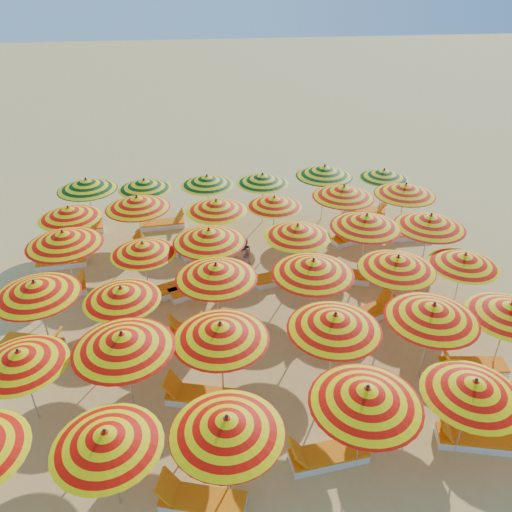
# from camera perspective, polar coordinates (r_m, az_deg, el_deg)

# --- Properties ---
(ground) EXTENTS (120.00, 120.00, 0.00)m
(ground) POSITION_cam_1_polar(r_m,az_deg,el_deg) (15.72, 0.24, -5.94)
(ground) COLOR tan
(ground) RESTS_ON ground
(umbrella_1) EXTENTS (2.28, 2.28, 2.20)m
(umbrella_1) POSITION_cam_1_polar(r_m,az_deg,el_deg) (10.02, -16.77, -19.37)
(umbrella_1) COLOR silver
(umbrella_1) RESTS_ON ground
(umbrella_2) EXTENTS (2.54, 2.54, 2.32)m
(umbrella_2) POSITION_cam_1_polar(r_m,az_deg,el_deg) (9.71, -3.34, -18.75)
(umbrella_2) COLOR silver
(umbrella_2) RESTS_ON ground
(umbrella_3) EXTENTS (2.52, 2.52, 2.41)m
(umbrella_3) POSITION_cam_1_polar(r_m,az_deg,el_deg) (10.30, 12.52, -15.32)
(umbrella_3) COLOR silver
(umbrella_3) RESTS_ON ground
(umbrella_4) EXTENTS (2.60, 2.60, 2.21)m
(umbrella_4) POSITION_cam_1_polar(r_m,az_deg,el_deg) (11.35, 23.65, -13.64)
(umbrella_4) COLOR silver
(umbrella_4) RESTS_ON ground
(umbrella_6) EXTENTS (2.56, 2.56, 2.17)m
(umbrella_6) POSITION_cam_1_polar(r_m,az_deg,el_deg) (12.28, -25.40, -10.48)
(umbrella_6) COLOR silver
(umbrella_6) RESTS_ON ground
(umbrella_7) EXTENTS (2.95, 2.95, 2.45)m
(umbrella_7) POSITION_cam_1_polar(r_m,az_deg,el_deg) (11.56, -15.00, -9.40)
(umbrella_7) COLOR silver
(umbrella_7) RESTS_ON ground
(umbrella_8) EXTENTS (2.61, 2.61, 2.40)m
(umbrella_8) POSITION_cam_1_polar(r_m,az_deg,el_deg) (11.53, -4.08, -8.57)
(umbrella_8) COLOR silver
(umbrella_8) RESTS_ON ground
(umbrella_9) EXTENTS (2.79, 2.79, 2.40)m
(umbrella_9) POSITION_cam_1_polar(r_m,az_deg,el_deg) (11.92, 9.00, -7.44)
(umbrella_9) COLOR silver
(umbrella_9) RESTS_ON ground
(umbrella_10) EXTENTS (2.98, 2.98, 2.42)m
(umbrella_10) POSITION_cam_1_polar(r_m,az_deg,el_deg) (12.78, 19.56, -6.03)
(umbrella_10) COLOR silver
(umbrella_10) RESTS_ON ground
(umbrella_11) EXTENTS (2.59, 2.59, 2.23)m
(umbrella_11) POSITION_cam_1_polar(r_m,az_deg,el_deg) (13.89, 27.05, -5.51)
(umbrella_11) COLOR silver
(umbrella_11) RESTS_ON ground
(umbrella_12) EXTENTS (2.41, 2.41, 2.39)m
(umbrella_12) POSITION_cam_1_polar(r_m,az_deg,el_deg) (14.09, -23.91, -3.43)
(umbrella_12) COLOR silver
(umbrella_12) RESTS_ON ground
(umbrella_13) EXTENTS (2.35, 2.35, 2.16)m
(umbrella_13) POSITION_cam_1_polar(r_m,az_deg,el_deg) (13.52, -15.13, -4.18)
(umbrella_13) COLOR silver
(umbrella_13) RESTS_ON ground
(umbrella_14) EXTENTS (2.71, 2.71, 2.41)m
(umbrella_14) POSITION_cam_1_polar(r_m,az_deg,el_deg) (13.59, -4.59, -1.75)
(umbrella_14) COLOR silver
(umbrella_14) RESTS_ON ground
(umbrella_15) EXTENTS (2.34, 2.34, 2.45)m
(umbrella_15) POSITION_cam_1_polar(r_m,az_deg,el_deg) (13.75, 6.55, -1.25)
(umbrella_15) COLOR silver
(umbrella_15) RESTS_ON ground
(umbrella_16) EXTENTS (2.55, 2.55, 2.34)m
(umbrella_16) POSITION_cam_1_polar(r_m,az_deg,el_deg) (14.58, 15.85, -0.76)
(umbrella_16) COLOR silver
(umbrella_16) RESTS_ON ground
(umbrella_17) EXTENTS (2.19, 2.19, 2.16)m
(umbrella_17) POSITION_cam_1_polar(r_m,az_deg,el_deg) (15.68, 22.71, -0.41)
(umbrella_17) COLOR silver
(umbrella_17) RESTS_ON ground
(umbrella_18) EXTENTS (3.02, 3.02, 2.45)m
(umbrella_18) POSITION_cam_1_polar(r_m,az_deg,el_deg) (16.14, -21.14, 1.91)
(umbrella_18) COLOR silver
(umbrella_18) RESTS_ON ground
(umbrella_19) EXTENTS (2.05, 2.05, 2.12)m
(umbrella_19) POSITION_cam_1_polar(r_m,az_deg,el_deg) (15.49, -12.79, 0.87)
(umbrella_19) COLOR silver
(umbrella_19) RESTS_ON ground
(umbrella_20) EXTENTS (2.81, 2.81, 2.40)m
(umbrella_20) POSITION_cam_1_polar(r_m,az_deg,el_deg) (15.36, -5.39, 2.32)
(umbrella_20) COLOR silver
(umbrella_20) RESTS_ON ground
(umbrella_21) EXTENTS (2.62, 2.62, 2.27)m
(umbrella_21) POSITION_cam_1_polar(r_m,az_deg,el_deg) (15.88, 4.77, 2.89)
(umbrella_21) COLOR silver
(umbrella_21) RESTS_ON ground
(umbrella_22) EXTENTS (2.80, 2.80, 2.45)m
(umbrella_22) POSITION_cam_1_polar(r_m,az_deg,el_deg) (16.44, 12.50, 3.91)
(umbrella_22) COLOR silver
(umbrella_22) RESTS_ON ground
(umbrella_23) EXTENTS (2.33, 2.33, 2.44)m
(umbrella_23) POSITION_cam_1_polar(r_m,az_deg,el_deg) (17.02, 19.28, 3.78)
(umbrella_23) COLOR silver
(umbrella_23) RESTS_ON ground
(umbrella_24) EXTENTS (2.80, 2.80, 2.25)m
(umbrella_24) POSITION_cam_1_polar(r_m,az_deg,el_deg) (18.17, -20.60, 4.67)
(umbrella_24) COLOR silver
(umbrella_24) RESTS_ON ground
(umbrella_25) EXTENTS (2.83, 2.83, 2.40)m
(umbrella_25) POSITION_cam_1_polar(r_m,az_deg,el_deg) (17.93, -13.43, 5.98)
(umbrella_25) COLOR silver
(umbrella_25) RESTS_ON ground
(umbrella_26) EXTENTS (2.39, 2.39, 2.28)m
(umbrella_26) POSITION_cam_1_polar(r_m,az_deg,el_deg) (17.51, -4.56, 5.75)
(umbrella_26) COLOR silver
(umbrella_26) RESTS_ON ground
(umbrella_27) EXTENTS (2.59, 2.59, 2.13)m
(umbrella_27) POSITION_cam_1_polar(r_m,az_deg,el_deg) (18.09, 2.10, 6.23)
(umbrella_27) COLOR silver
(umbrella_27) RESTS_ON ground
(umbrella_28) EXTENTS (2.50, 2.50, 2.41)m
(umbrella_28) POSITION_cam_1_polar(r_m,az_deg,el_deg) (18.55, 9.99, 7.26)
(umbrella_28) COLOR silver
(umbrella_28) RESTS_ON ground
(umbrella_29) EXTENTS (2.41, 2.41, 2.39)m
(umbrella_29) POSITION_cam_1_polar(r_m,az_deg,el_deg) (19.30, 16.69, 7.29)
(umbrella_29) COLOR silver
(umbrella_29) RESTS_ON ground
(umbrella_30) EXTENTS (2.45, 2.45, 2.37)m
(umbrella_30) POSITION_cam_1_polar(r_m,az_deg,el_deg) (20.03, -18.80, 7.75)
(umbrella_30) COLOR silver
(umbrella_30) RESTS_ON ground
(umbrella_31) EXTENTS (2.57, 2.57, 2.17)m
(umbrella_31) POSITION_cam_1_polar(r_m,az_deg,el_deg) (19.94, -12.64, 8.02)
(umbrella_31) COLOR silver
(umbrella_31) RESTS_ON ground
(umbrella_32) EXTENTS (2.60, 2.60, 2.22)m
(umbrella_32) POSITION_cam_1_polar(r_m,az_deg,el_deg) (19.80, -5.61, 8.60)
(umbrella_32) COLOR silver
(umbrella_32) RESTS_ON ground
(umbrella_33) EXTENTS (2.43, 2.43, 2.19)m
(umbrella_33) POSITION_cam_1_polar(r_m,az_deg,el_deg) (19.94, 0.75, 8.83)
(umbrella_33) COLOR silver
(umbrella_33) RESTS_ON ground
(umbrella_34) EXTENTS (2.96, 2.96, 2.42)m
(umbrella_34) POSITION_cam_1_polar(r_m,az_deg,el_deg) (20.32, 7.84, 9.60)
(umbrella_34) COLOR silver
(umbrella_34) RESTS_ON ground
(umbrella_35) EXTENTS (2.59, 2.59, 2.13)m
(umbrella_35) POSITION_cam_1_polar(r_m,az_deg,el_deg) (21.20, 14.39, 9.08)
(umbrella_35) COLOR silver
(umbrella_35) RESTS_ON ground
(lounger_0) EXTENTS (1.83, 1.06, 0.69)m
(lounger_0) POSITION_cam_1_polar(r_m,az_deg,el_deg) (11.11, -6.33, -26.08)
(lounger_0) COLOR white
(lounger_0) RESTS_ON ground
(lounger_1) EXTENTS (1.78, 0.76, 0.69)m
(lounger_1) POSITION_cam_1_polar(r_m,az_deg,el_deg) (11.76, 8.06, -21.67)
(lounger_1) COLOR white
(lounger_1) RESTS_ON ground
(lounger_2) EXTENTS (1.82, 1.01, 0.69)m
(lounger_2) POSITION_cam_1_polar(r_m,az_deg,el_deg) (12.91, 23.62, -18.55)
(lounger_2) COLOR white
(lounger_2) RESTS_ON ground
(lounger_4) EXTENTS (1.82, 1.03, 0.69)m
(lounger_4) POSITION_cam_1_polar(r_m,az_deg,el_deg) (12.84, -6.49, -15.66)
(lounger_4) COLOR white
(lounger_4) RESTS_ON ground
(lounger_5) EXTENTS (1.79, 0.81, 0.69)m
(lounger_5) POSITION_cam_1_polar(r_m,az_deg,el_deg) (14.65, 23.38, -11.54)
(lounger_5) COLOR white
(lounger_5) RESTS_ON ground
(lounger_6) EXTENTS (1.83, 1.06, 0.69)m
(lounger_6) POSITION_cam_1_polar(r_m,az_deg,el_deg) (15.46, -24.05, -9.18)
(lounger_6) COLOR white
(lounger_6) RESTS_ON ground
(lounger_7) EXTENTS (1.82, 0.94, 0.69)m
(lounger_7) POSITION_cam_1_polar(r_m,az_deg,el_deg) (14.82, -6.63, -8.10)
(lounger_7) COLOR white
(lounger_7) RESTS_ON ground
(lounger_8) EXTENTS (1.77, 0.71, 0.69)m
(lounger_8) POSITION_cam_1_polar(r_m,az_deg,el_deg) (14.88, 8.17, -8.05)
(lounger_8) COLOR white
(lounger_8) RESTS_ON ground
(lounger_9) EXTENTS (1.82, 1.17, 0.69)m
(lounger_9) POSITION_cam_1_polar(r_m,az_deg,el_deg) (15.64, 12.82, -6.38)
(lounger_9) COLOR white
(lounger_9) RESTS_ON ground
(lounger_10) EXTENTS (1.82, 0.98, 0.69)m
(lounger_10) POSITION_cam_1_polar(r_m,az_deg,el_deg) (17.38, -21.43, -3.77)
(lounger_10) COLOR white
(lounger_10) RESTS_ON ground
(lounger_11) EXTENTS (1.82, 1.20, 0.69)m
(lounger_11) POSITION_cam_1_polar(r_m,az_deg,el_deg) (16.48, -10.02, -3.87)
(lounger_11) COLOR white
(lounger_11) RESTS_ON ground
(lounger_12) EXTENTS (1.82, 1.18, 0.69)m
(lounger_12) POSITION_cam_1_polar(r_m,az_deg,el_deg) (16.43, -6.83, -3.71)
(lounger_12) COLOR white
(lounger_12) RESTS_ON ground
(lounger_13) EXTENTS (1.82, 0.94, 0.69)m
(lounger_13) POSITION_cam_1_polar(r_m,az_deg,el_deg) (16.88, 2.71, -2.45)
(lounger_13) COLOR white
(lounger_13) RESTS_ON ground
(lounger_14) EXTENTS (1.82, 1.17, 0.69)m
(lounger_14) POSITION_cam_1_polar(r_m,az_deg,el_deg) (17.25, 10.21, -2.17)
(lounger_14) COLOR white
(lounger_14) RESTS_ON ground
(lounger_15) EXTENTS (1.82, 1.03, 0.69)m
(lounger_15) POSITION_cam_1_polar(r_m,az_deg,el_deg) (17.73, 16.45, -2.05)
(lounger_15) COLOR white
(lounger_15) RESTS_ON ground
(lounger_16) EXTENTS (1.78, 0.72, 0.69)m
(lounger_16) POSITION_cam_1_polar(r_m,az_deg,el_deg) (19.01, -21.43, -0.65)
(lounger_16) COLOR white
(lounger_16) RESTS_ON ground
(lounger_17) EXTENTS (1.83, 1.10, 0.69)m
(lounger_17) POSITION_cam_1_polar(r_m,az_deg,el_deg) (18.90, -11.17, 0.91)
(lounger_17) COLOR white
(lounger_17) RESTS_ON ground
(lounger_18) EXTENTS (1.82, 1.21, 0.69)m
(lounger_18) POSITION_cam_1_polar(r_m,az_deg,el_deg) (18.56, -6.20, 0.75)
(lounger_18) COLOR white
(lounger_18) RESTS_ON ground
(lounger_19) EXTENTS (1.83, 1.08, 0.69)m
(lounger_19) POSITION_cam_1_polar(r_m,az_deg,el_deg) (19.57, 10.88, 2.04)
(lounger_19) COLOR white
(lounger_19) RESTS_ON ground
(lounger_20) EXTENTS (1.73, 0.59, 0.69)m
(lounger_20) POSITION_cam_1_polar(r_m,az_deg,el_deg) (20.37, 17.10, 2.38)
(lounger_20) COLOR white
(lounger_20) RESTS_ON ground
(lounger_21) EXTENTS (1.80, 0.82, 0.69)m
(lounger_21) POSITION_cam_1_polar(r_m,az_deg,el_deg) (21.04, -19.20, 2.94)
(lounger_21) COLOR white
(lounger_21) RESTS_ON ground
(lounger_22) EXTENTS (1.77, 0.71, 0.69)m
(lounger_22) POSITION_cam_1_polar(r_m,az_deg,el_deg) (20.61, -10.43, 3.65)
(lounger_22) COLOR white
(lounger_22) RESTS_ON ground
(lounger_23) EXTENTS (1.83, 1.12, 0.69)m
(lounger_23) POSITION_cam_1_polar(r_m,az_deg,el_deg) (21.84, 12.42, 5.05)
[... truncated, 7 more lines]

